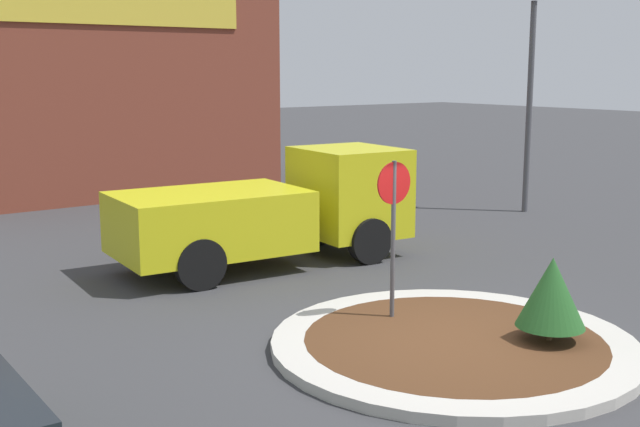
% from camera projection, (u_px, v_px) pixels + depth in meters
% --- Properties ---
extents(ground_plane, '(120.00, 120.00, 0.00)m').
position_uv_depth(ground_plane, '(453.00, 349.00, 11.35)').
color(ground_plane, '#38383A').
extents(traffic_island, '(5.17, 5.17, 0.15)m').
position_uv_depth(traffic_island, '(453.00, 344.00, 11.34)').
color(traffic_island, '#BCB7AD').
rests_on(traffic_island, ground_plane).
extents(stop_sign, '(0.64, 0.07, 2.56)m').
position_uv_depth(stop_sign, '(393.00, 214.00, 12.06)').
color(stop_sign, '#4C4C51').
rests_on(stop_sign, ground_plane).
extents(island_shrub, '(0.96, 0.96, 1.20)m').
position_uv_depth(island_shrub, '(552.00, 292.00, 11.13)').
color(island_shrub, brown).
rests_on(island_shrub, traffic_island).
extents(utility_truck, '(6.14, 2.71, 2.26)m').
position_uv_depth(utility_truck, '(275.00, 209.00, 16.13)').
color(utility_truck, gold).
rests_on(utility_truck, ground_plane).
extents(storefront_building, '(11.16, 6.07, 6.39)m').
position_uv_depth(storefront_building, '(83.00, 91.00, 25.65)').
color(storefront_building, brown).
rests_on(storefront_building, ground_plane).
extents(light_pole, '(0.70, 0.30, 5.93)m').
position_uv_depth(light_pole, '(530.00, 84.00, 21.61)').
color(light_pole, '#4C4C51').
rests_on(light_pole, ground_plane).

